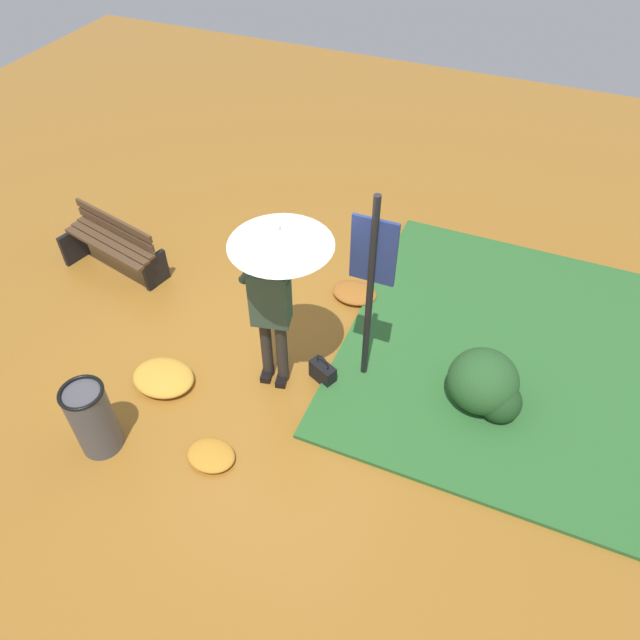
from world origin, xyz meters
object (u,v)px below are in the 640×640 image
object	(u,v)px
info_sign_post	(372,273)
park_bench	(112,245)
person_with_umbrella	(276,268)
handbag	(323,372)
trash_bin	(92,419)

from	to	relation	value
info_sign_post	park_bench	bearing A→B (deg)	172.89
person_with_umbrella	park_bench	bearing A→B (deg)	163.09
person_with_umbrella	handbag	size ratio (longest dim) A/B	5.53
person_with_umbrella	handbag	world-z (taller)	person_with_umbrella
info_sign_post	handbag	world-z (taller)	info_sign_post
park_bench	handbag	bearing A→B (deg)	-12.52
person_with_umbrella	info_sign_post	bearing A→B (deg)	26.69
park_bench	trash_bin	world-z (taller)	trash_bin
person_with_umbrella	park_bench	xyz separation A→B (m)	(-2.79, 0.85, -1.15)
handbag	park_bench	xyz separation A→B (m)	(-3.20, 0.71, 0.28)
person_with_umbrella	trash_bin	world-z (taller)	person_with_umbrella
handbag	park_bench	world-z (taller)	park_bench
info_sign_post	park_bench	world-z (taller)	info_sign_post
trash_bin	info_sign_post	bearing A→B (deg)	41.82
trash_bin	handbag	bearing A→B (deg)	43.30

